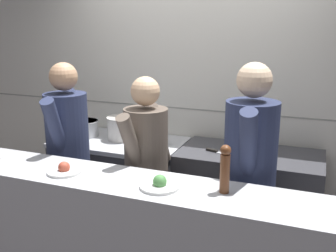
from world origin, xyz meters
TOP-DOWN VIEW (x-y plane):
  - wall_back_tiled at (0.00, 1.32)m, footprint 8.00×0.06m
  - oven_range at (-0.62, 0.92)m, footprint 1.22×0.71m
  - prep_counter at (0.62, 0.92)m, footprint 1.19×0.65m
  - pass_counter at (0.00, -0.23)m, footprint 3.02×0.45m
  - stock_pot at (-1.01, 0.93)m, footprint 0.28×0.28m
  - sauce_pot at (-0.62, 0.96)m, footprint 0.28×0.28m
  - braising_pot at (-0.27, 0.86)m, footprint 0.32×0.32m
  - chefs_knife at (0.40, 0.82)m, footprint 0.36×0.13m
  - plated_dish_appetiser at (-0.39, -0.27)m, footprint 0.22×0.22m
  - plated_dish_dessert at (0.29, -0.26)m, footprint 0.24×0.24m
  - pepper_mill at (0.66, -0.19)m, footprint 0.06×0.06m
  - chef_head_cook at (-0.74, 0.26)m, footprint 0.41×0.73m
  - chef_sous at (-0.04, 0.25)m, footprint 0.35×0.70m
  - chef_line at (0.73, 0.24)m, footprint 0.38×0.75m

SIDE VIEW (x-z plane):
  - oven_range at x=-0.62m, z-range 0.00..0.87m
  - prep_counter at x=0.62m, z-range 0.00..0.89m
  - pass_counter at x=0.00m, z-range 0.00..1.01m
  - chef_sous at x=-0.04m, z-range 0.09..1.68m
  - chefs_knife at x=0.40m, z-range 0.89..0.91m
  - chef_head_cook at x=-0.74m, z-range 0.09..1.76m
  - braising_pot at x=-0.27m, z-range 0.88..1.02m
  - stock_pot at x=-1.01m, z-range 0.88..1.03m
  - chef_line at x=0.73m, z-range 0.10..1.82m
  - sauce_pot at x=-0.62m, z-range 0.88..1.10m
  - plated_dish_appetiser at x=-0.39m, z-range 0.99..1.07m
  - plated_dish_dessert at x=0.29m, z-range 0.99..1.07m
  - pepper_mill at x=0.66m, z-range 1.02..1.30m
  - wall_back_tiled at x=0.00m, z-range 0.00..2.60m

